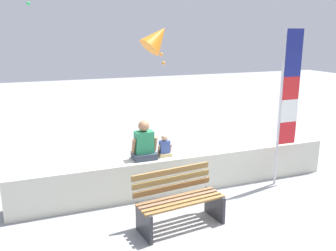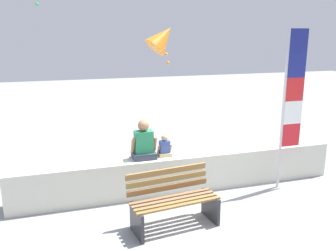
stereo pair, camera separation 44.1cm
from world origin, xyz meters
name	(u,v)px [view 2 (the right image)]	position (x,y,z in m)	size (l,w,h in m)	color
ground_plane	(205,218)	(0.00, 0.00, 0.00)	(40.00, 40.00, 0.00)	gray
seawall_ledge	(181,172)	(0.00, 1.21, 0.36)	(6.41, 0.52, 0.72)	beige
park_bench	(173,202)	(-0.58, -0.06, 0.40)	(1.46, 0.76, 0.88)	olive
person_adult	(144,143)	(-0.74, 1.23, 1.00)	(0.48, 0.35, 0.74)	#2F384A
person_child	(165,148)	(-0.33, 1.23, 0.88)	(0.28, 0.20, 0.42)	tan
flag_banner	(291,97)	(2.03, 0.73, 1.81)	(0.44, 0.05, 3.08)	#B7B7BC
kite_orange	(163,38)	(0.16, 2.97, 2.90)	(0.87, 0.66, 0.98)	orange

